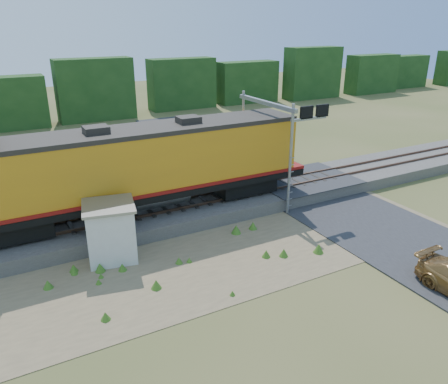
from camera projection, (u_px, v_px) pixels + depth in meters
ground at (268, 249)px, 23.26m from camera, size 140.00×140.00×0.00m
ballast at (216, 203)px, 28.03m from camera, size 70.00×5.00×0.80m
rails at (216, 196)px, 27.86m from camera, size 70.00×1.54×0.16m
dirt_shoulder at (231, 253)px, 22.79m from camera, size 26.00×8.00×0.03m
road at (356, 216)px, 26.93m from camera, size 7.00×66.00×0.86m
tree_line_north at (96, 93)px, 53.26m from camera, size 130.00×3.00×6.50m
weed_clumps at (208, 264)px, 21.80m from camera, size 15.00×6.20×0.56m
locomotive at (133, 167)px, 24.52m from camera, size 21.17×3.23×5.46m
shed at (111, 231)px, 21.84m from camera, size 2.94×2.94×2.96m
signal_gantry at (276, 125)px, 27.47m from camera, size 2.73×6.20×6.90m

